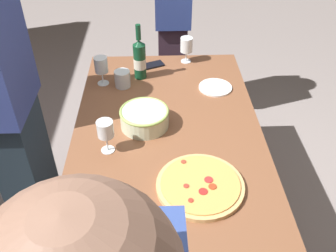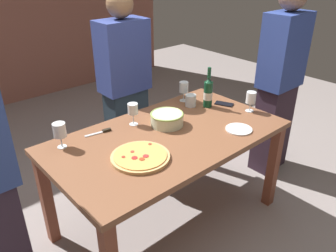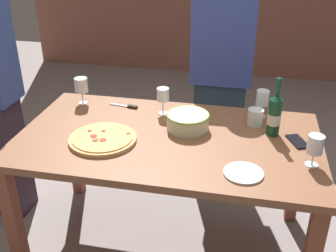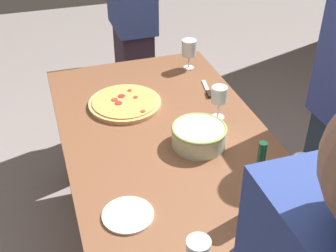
{
  "view_description": "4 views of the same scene",
  "coord_description": "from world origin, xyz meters",
  "px_view_note": "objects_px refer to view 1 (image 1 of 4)",
  "views": [
    {
      "loc": [
        -1.35,
        0.05,
        1.88
      ],
      "look_at": [
        0.0,
        0.0,
        0.81
      ],
      "focal_mm": 40.17,
      "sensor_mm": 36.0,
      "label": 1
    },
    {
      "loc": [
        -1.32,
        -1.49,
        1.84
      ],
      "look_at": [
        0.0,
        0.0,
        0.81
      ],
      "focal_mm": 36.09,
      "sensor_mm": 36.0,
      "label": 2
    },
    {
      "loc": [
        0.39,
        -1.85,
        1.79
      ],
      "look_at": [
        0.0,
        0.0,
        0.81
      ],
      "focal_mm": 43.4,
      "sensor_mm": 36.0,
      "label": 3
    },
    {
      "loc": [
        1.53,
        -0.49,
        1.9
      ],
      "look_at": [
        0.0,
        0.0,
        0.81
      ],
      "focal_mm": 48.27,
      "sensor_mm": 36.0,
      "label": 4
    }
  ],
  "objects_px": {
    "serving_bowl": "(144,117)",
    "wine_bottle": "(140,59)",
    "wine_glass_by_bottle": "(105,130)",
    "wine_glass_far_left": "(76,233)",
    "pizza_knife": "(91,189)",
    "pizza": "(200,185)",
    "person_guest_left": "(7,105)",
    "wine_glass_far_right": "(186,45)",
    "cell_phone": "(152,65)",
    "wine_glass_near_pizza": "(101,66)",
    "side_plate": "(215,87)",
    "person_guest_right": "(172,16)",
    "dining_table": "(168,151)",
    "cup_amber": "(122,79)"
  },
  "relations": [
    {
      "from": "serving_bowl",
      "to": "pizza_knife",
      "type": "distance_m",
      "value": 0.46
    },
    {
      "from": "wine_bottle",
      "to": "wine_glass_far_left",
      "type": "xyz_separation_m",
      "value": [
        -1.15,
        0.18,
        -0.0
      ]
    },
    {
      "from": "pizza",
      "to": "wine_glass_far_right",
      "type": "distance_m",
      "value": 1.05
    },
    {
      "from": "wine_glass_by_bottle",
      "to": "serving_bowl",
      "type": "bearing_deg",
      "value": -42.98
    },
    {
      "from": "pizza",
      "to": "wine_glass_by_bottle",
      "type": "xyz_separation_m",
      "value": [
        0.24,
        0.39,
        0.1
      ]
    },
    {
      "from": "wine_glass_near_pizza",
      "to": "pizza_knife",
      "type": "relative_size",
      "value": 0.87
    },
    {
      "from": "dining_table",
      "to": "pizza_knife",
      "type": "height_order",
      "value": "pizza_knife"
    },
    {
      "from": "pizza",
      "to": "person_guest_right",
      "type": "distance_m",
      "value": 1.54
    },
    {
      "from": "wine_glass_far_left",
      "to": "cup_amber",
      "type": "height_order",
      "value": "wine_glass_far_left"
    },
    {
      "from": "pizza_knife",
      "to": "person_guest_left",
      "type": "height_order",
      "value": "person_guest_left"
    },
    {
      "from": "wine_glass_far_right",
      "to": "cell_phone",
      "type": "distance_m",
      "value": 0.24
    },
    {
      "from": "pizza",
      "to": "pizza_knife",
      "type": "relative_size",
      "value": 1.9
    },
    {
      "from": "serving_bowl",
      "to": "wine_bottle",
      "type": "distance_m",
      "value": 0.46
    },
    {
      "from": "serving_bowl",
      "to": "wine_bottle",
      "type": "xyz_separation_m",
      "value": [
        0.46,
        0.03,
        0.07
      ]
    },
    {
      "from": "wine_glass_far_left",
      "to": "cell_phone",
      "type": "xyz_separation_m",
      "value": [
        1.28,
        -0.24,
        -0.11
      ]
    },
    {
      "from": "pizza",
      "to": "cell_phone",
      "type": "height_order",
      "value": "pizza"
    },
    {
      "from": "cell_phone",
      "to": "wine_glass_far_right",
      "type": "bearing_deg",
      "value": -99.85
    },
    {
      "from": "wine_glass_near_pizza",
      "to": "pizza_knife",
      "type": "height_order",
      "value": "wine_glass_near_pizza"
    },
    {
      "from": "wine_glass_far_right",
      "to": "cup_amber",
      "type": "distance_m",
      "value": 0.46
    },
    {
      "from": "pizza",
      "to": "cell_phone",
      "type": "xyz_separation_m",
      "value": [
        0.99,
        0.19,
        -0.01
      ]
    },
    {
      "from": "wine_glass_far_left",
      "to": "cell_phone",
      "type": "height_order",
      "value": "wine_glass_far_left"
    },
    {
      "from": "wine_glass_near_pizza",
      "to": "side_plate",
      "type": "xyz_separation_m",
      "value": [
        -0.07,
        -0.63,
        -0.1
      ]
    },
    {
      "from": "serving_bowl",
      "to": "wine_glass_near_pizza",
      "type": "xyz_separation_m",
      "value": [
        0.39,
        0.24,
        0.06
      ]
    },
    {
      "from": "side_plate",
      "to": "person_guest_right",
      "type": "height_order",
      "value": "person_guest_right"
    },
    {
      "from": "dining_table",
      "to": "cell_phone",
      "type": "relative_size",
      "value": 11.11
    },
    {
      "from": "pizza_knife",
      "to": "dining_table",
      "type": "bearing_deg",
      "value": -44.57
    },
    {
      "from": "wine_glass_near_pizza",
      "to": "pizza_knife",
      "type": "xyz_separation_m",
      "value": [
        -0.8,
        -0.03,
        -0.1
      ]
    },
    {
      "from": "pizza_knife",
      "to": "person_guest_left",
      "type": "xyz_separation_m",
      "value": [
        0.53,
        0.48,
        0.05
      ]
    },
    {
      "from": "cup_amber",
      "to": "cell_phone",
      "type": "relative_size",
      "value": 0.65
    },
    {
      "from": "wine_glass_near_pizza",
      "to": "wine_glass_by_bottle",
      "type": "bearing_deg",
      "value": -172.26
    },
    {
      "from": "dining_table",
      "to": "wine_glass_by_bottle",
      "type": "distance_m",
      "value": 0.35
    },
    {
      "from": "wine_glass_far_right",
      "to": "cup_amber",
      "type": "bearing_deg",
      "value": 125.97
    },
    {
      "from": "wine_glass_near_pizza",
      "to": "person_guest_right",
      "type": "bearing_deg",
      "value": -29.96
    },
    {
      "from": "wine_glass_by_bottle",
      "to": "wine_glass_far_left",
      "type": "xyz_separation_m",
      "value": [
        -0.52,
        0.04,
        0.0
      ]
    },
    {
      "from": "wine_glass_far_left",
      "to": "side_plate",
      "type": "distance_m",
      "value": 1.18
    },
    {
      "from": "wine_glass_far_right",
      "to": "side_plate",
      "type": "bearing_deg",
      "value": -155.73
    },
    {
      "from": "wine_glass_by_bottle",
      "to": "side_plate",
      "type": "height_order",
      "value": "wine_glass_by_bottle"
    },
    {
      "from": "wine_glass_far_right",
      "to": "side_plate",
      "type": "relative_size",
      "value": 0.85
    },
    {
      "from": "pizza_knife",
      "to": "person_guest_right",
      "type": "bearing_deg",
      "value": -14.27
    },
    {
      "from": "wine_glass_by_bottle",
      "to": "pizza_knife",
      "type": "distance_m",
      "value": 0.26
    },
    {
      "from": "cup_amber",
      "to": "pizza_knife",
      "type": "height_order",
      "value": "cup_amber"
    },
    {
      "from": "wine_glass_far_left",
      "to": "cell_phone",
      "type": "bearing_deg",
      "value": -10.66
    },
    {
      "from": "wine_bottle",
      "to": "pizza_knife",
      "type": "distance_m",
      "value": 0.89
    },
    {
      "from": "pizza_knife",
      "to": "cup_amber",
      "type": "bearing_deg",
      "value": -6.04
    },
    {
      "from": "cup_amber",
      "to": "wine_glass_far_left",
      "type": "bearing_deg",
      "value": 175.68
    },
    {
      "from": "dining_table",
      "to": "person_guest_left",
      "type": "relative_size",
      "value": 1.0
    },
    {
      "from": "wine_glass_by_bottle",
      "to": "cell_phone",
      "type": "bearing_deg",
      "value": -14.59
    },
    {
      "from": "wine_glass_far_left",
      "to": "dining_table",
      "type": "bearing_deg",
      "value": -27.36
    },
    {
      "from": "cup_amber",
      "to": "dining_table",
      "type": "bearing_deg",
      "value": -152.29
    },
    {
      "from": "wine_glass_by_bottle",
      "to": "person_guest_left",
      "type": "height_order",
      "value": "person_guest_left"
    }
  ]
}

